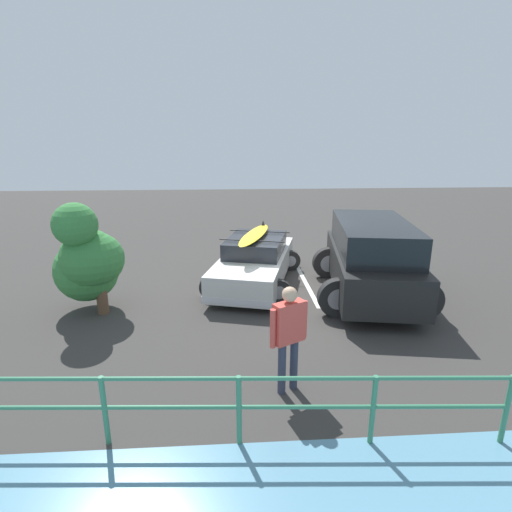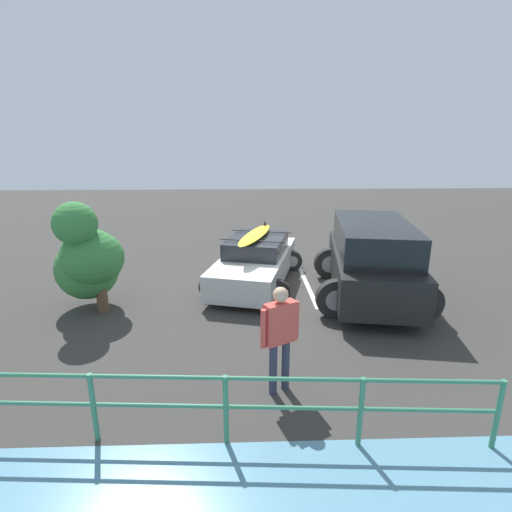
{
  "view_description": "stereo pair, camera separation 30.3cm",
  "coord_description": "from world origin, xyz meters",
  "px_view_note": "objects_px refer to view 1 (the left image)",
  "views": [
    {
      "loc": [
        1.42,
        9.95,
        3.85
      ],
      "look_at": [
        0.78,
        0.1,
        0.95
      ],
      "focal_mm": 28.0,
      "sensor_mm": 36.0,
      "label": 1
    },
    {
      "loc": [
        1.12,
        9.97,
        3.85
      ],
      "look_at": [
        0.78,
        0.1,
        0.95
      ],
      "focal_mm": 28.0,
      "sensor_mm": 36.0,
      "label": 2
    }
  ],
  "objects_px": {
    "sedan_car": "(255,261)",
    "suv_car": "(371,258)",
    "bush_near_left": "(89,260)",
    "person_bystander": "(289,330)"
  },
  "relations": [
    {
      "from": "suv_car",
      "to": "bush_near_left",
      "type": "xyz_separation_m",
      "value": [
        6.67,
        0.59,
        0.26
      ]
    },
    {
      "from": "sedan_car",
      "to": "bush_near_left",
      "type": "relative_size",
      "value": 1.74
    },
    {
      "from": "sedan_car",
      "to": "person_bystander",
      "type": "bearing_deg",
      "value": 92.36
    },
    {
      "from": "suv_car",
      "to": "bush_near_left",
      "type": "distance_m",
      "value": 6.7
    },
    {
      "from": "suv_car",
      "to": "bush_near_left",
      "type": "height_order",
      "value": "bush_near_left"
    },
    {
      "from": "person_bystander",
      "to": "bush_near_left",
      "type": "distance_m",
      "value": 5.21
    },
    {
      "from": "sedan_car",
      "to": "suv_car",
      "type": "height_order",
      "value": "suv_car"
    },
    {
      "from": "sedan_car",
      "to": "bush_near_left",
      "type": "distance_m",
      "value": 4.25
    },
    {
      "from": "sedan_car",
      "to": "person_bystander",
      "type": "distance_m",
      "value": 5.04
    },
    {
      "from": "person_bystander",
      "to": "bush_near_left",
      "type": "relative_size",
      "value": 0.68
    }
  ]
}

